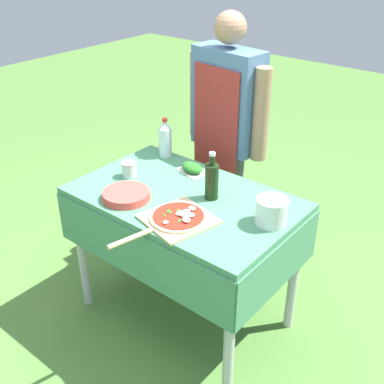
{
  "coord_description": "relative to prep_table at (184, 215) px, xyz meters",
  "views": [
    {
      "loc": [
        1.41,
        -1.66,
        2.06
      ],
      "look_at": [
        0.05,
        0.0,
        0.86
      ],
      "focal_mm": 45.0,
      "sensor_mm": 36.0,
      "label": 1
    }
  ],
  "objects": [
    {
      "name": "person_cook",
      "position": [
        -0.2,
        0.64,
        0.27
      ],
      "size": [
        0.61,
        0.25,
        1.64
      ],
      "rotation": [
        0.0,
        0.0,
        3.02
      ],
      "color": "#4C4C51",
      "rests_on": "ground"
    },
    {
      "name": "plate_stack",
      "position": [
        -0.21,
        -0.21,
        0.14
      ],
      "size": [
        0.25,
        0.25,
        0.04
      ],
      "color": "#DB4C42",
      "rests_on": "prep_table"
    },
    {
      "name": "mixing_tub",
      "position": [
        0.49,
        0.06,
        0.19
      ],
      "size": [
        0.15,
        0.15,
        0.13
      ],
      "primitive_type": "cylinder",
      "color": "silver",
      "rests_on": "prep_table"
    },
    {
      "name": "oil_bottle",
      "position": [
        0.12,
        0.07,
        0.22
      ],
      "size": [
        0.07,
        0.07,
        0.26
      ],
      "color": "black",
      "rests_on": "prep_table"
    },
    {
      "name": "herb_container",
      "position": [
        -0.14,
        0.24,
        0.15
      ],
      "size": [
        0.2,
        0.15,
        0.05
      ],
      "rotation": [
        0.0,
        0.0,
        -0.24
      ],
      "color": "silver",
      "rests_on": "prep_table"
    },
    {
      "name": "prep_table",
      "position": [
        0.0,
        0.0,
        0.0
      ],
      "size": [
        1.19,
        0.75,
        0.82
      ],
      "color": "#478960",
      "rests_on": "ground"
    },
    {
      "name": "pizza_on_peel",
      "position": [
        0.13,
        -0.21,
        0.13
      ],
      "size": [
        0.36,
        0.55,
        0.05
      ],
      "rotation": [
        0.0,
        0.0,
        -0.23
      ],
      "color": "#D1B27F",
      "rests_on": "prep_table"
    },
    {
      "name": "water_bottle",
      "position": [
        -0.4,
        0.3,
        0.23
      ],
      "size": [
        0.08,
        0.08,
        0.24
      ],
      "color": "silver",
      "rests_on": "prep_table"
    },
    {
      "name": "ground_plane",
      "position": [
        0.0,
        0.0,
        -0.7
      ],
      "size": [
        12.0,
        12.0,
        0.0
      ],
      "primitive_type": "plane",
      "color": "#517F38"
    },
    {
      "name": "sauce_jar",
      "position": [
        -0.38,
        -0.03,
        0.16
      ],
      "size": [
        0.08,
        0.08,
        0.09
      ],
      "color": "silver",
      "rests_on": "prep_table"
    }
  ]
}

